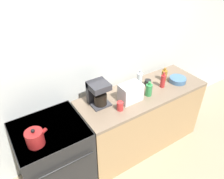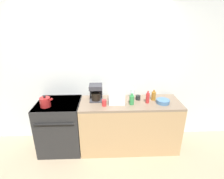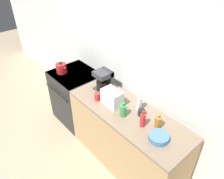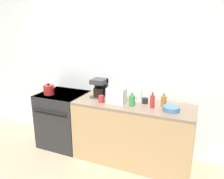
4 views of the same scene
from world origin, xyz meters
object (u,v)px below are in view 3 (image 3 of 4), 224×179
object	(u,v)px
bottle_amber	(158,122)
bottle_green	(123,110)
toaster	(112,98)
cup_red	(97,97)
cup_black	(141,112)
bowl	(159,137)
bottle_clear	(139,103)
bottle_red	(143,120)
stove	(77,96)
kettle	(61,68)
coffee_maker	(104,80)

from	to	relation	value
bottle_amber	bottle_green	bearing A→B (deg)	-159.25
toaster	bottle_amber	world-z (taller)	toaster
toaster	bottle_green	distance (m)	0.25
cup_red	cup_black	size ratio (longest dim) A/B	1.25
cup_red	bowl	size ratio (longest dim) A/B	0.48
bottle_amber	bowl	distance (m)	0.19
bottle_clear	bottle_red	size ratio (longest dim) A/B	1.06
toaster	stove	bearing A→B (deg)	176.15
bottle_green	bottle_clear	bearing A→B (deg)	79.28
stove	kettle	xyz separation A→B (m)	(-0.16, -0.13, 0.52)
toaster	bottle_amber	distance (m)	0.66
bottle_green	cup_black	size ratio (longest dim) A/B	2.27
bottle_amber	coffee_maker	bearing A→B (deg)	177.44
bottle_clear	bowl	world-z (taller)	bottle_clear
bottle_amber	bottle_clear	size ratio (longest dim) A/B	0.82
coffee_maker	bottle_clear	bearing A→B (deg)	3.18
stove	kettle	distance (m)	0.56
toaster	bottle_clear	distance (m)	0.35
toaster	coffee_maker	bearing A→B (deg)	155.69
kettle	cup_red	world-z (taller)	kettle
cup_black	bowl	size ratio (longest dim) A/B	0.38
coffee_maker	cup_red	size ratio (longest dim) A/B	2.73
cup_red	bottle_red	bearing A→B (deg)	6.65
stove	bottle_amber	bearing A→B (deg)	1.58
bottle_red	bowl	size ratio (longest dim) A/B	0.98
stove	bowl	size ratio (longest dim) A/B	4.16
coffee_maker	bottle_amber	xyz separation A→B (m)	(0.99, -0.04, -0.07)
cup_red	cup_black	distance (m)	0.62
stove	bottle_green	world-z (taller)	bottle_green
bottle_amber	bottle_red	size ratio (longest dim) A/B	0.87
bowl	toaster	bearing A→B (deg)	178.38
kettle	cup_black	bearing A→B (deg)	7.43
cup_red	bowl	bearing A→B (deg)	3.53
bottle_green	bowl	xyz separation A→B (m)	(0.53, 0.02, -0.05)
kettle	stove	bearing A→B (deg)	39.98
toaster	bottle_clear	bearing A→B (deg)	33.40
kettle	cup_black	size ratio (longest dim) A/B	2.50
bottle_green	cup_black	world-z (taller)	bottle_green
bottle_clear	cup_red	world-z (taller)	bottle_clear
bottle_amber	bowl	size ratio (longest dim) A/B	0.85
bowl	bottle_red	bearing A→B (deg)	174.62
toaster	cup_red	world-z (taller)	toaster
toaster	kettle	bearing A→B (deg)	-176.72
toaster	bottle_green	xyz separation A→B (m)	(0.25, -0.04, -0.03)
bottle_amber	bowl	xyz separation A→B (m)	(0.12, -0.13, -0.05)
toaster	bottle_red	world-z (taller)	toaster
bottle_green	bottle_red	size ratio (longest dim) A/B	0.89
bottle_red	cup_red	world-z (taller)	bottle_red
coffee_maker	bottle_amber	distance (m)	0.99
bottle_green	bottle_amber	bearing A→B (deg)	20.75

